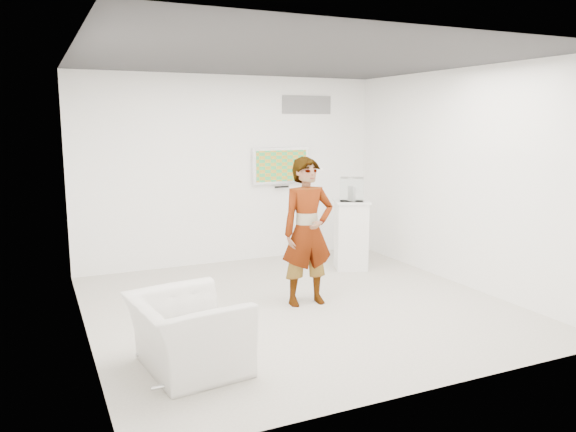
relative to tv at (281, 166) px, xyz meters
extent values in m
cube|color=beige|center=(-0.85, -2.45, -1.55)|extent=(5.00, 5.00, 0.01)
cube|color=#2F2E31|center=(-0.85, -2.45, 1.45)|extent=(5.00, 5.00, 0.01)
cube|color=white|center=(-0.85, 0.05, -0.05)|extent=(5.00, 0.01, 3.00)
cube|color=white|center=(-0.85, -4.95, -0.05)|extent=(5.00, 0.01, 3.00)
cube|color=white|center=(-3.35, -2.45, -0.05)|extent=(0.01, 5.00, 3.00)
cube|color=white|center=(1.65, -2.45, -0.05)|extent=(0.01, 5.00, 3.00)
cube|color=silver|center=(0.00, 0.00, 0.00)|extent=(1.00, 0.08, 0.60)
cube|color=slate|center=(0.50, 0.04, 1.00)|extent=(0.90, 0.02, 0.30)
imported|color=silver|center=(-0.71, -2.42, -0.62)|extent=(0.69, 0.47, 1.85)
imported|color=silver|center=(-2.57, -3.67, -1.20)|extent=(1.05, 1.17, 0.69)
cube|color=white|center=(0.68, -1.17, -1.01)|extent=(0.67, 0.67, 1.07)
cylinder|color=silver|center=(0.30, -0.33, -1.41)|extent=(0.19, 0.19, 0.27)
cube|color=white|center=(0.68, -1.17, -0.30)|extent=(0.49, 0.49, 0.35)
cube|color=white|center=(0.68, -1.17, -0.36)|extent=(0.06, 0.17, 0.23)
cube|color=white|center=(-0.45, -2.28, 0.12)|extent=(0.10, 0.15, 0.04)
camera|label=1|loc=(-3.78, -8.53, 0.73)|focal=35.00mm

